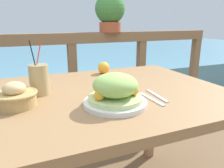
# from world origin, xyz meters

# --- Properties ---
(patio_table) EXTENTS (1.11, 0.92, 0.75)m
(patio_table) POSITION_xyz_m (0.00, 0.00, 0.66)
(patio_table) COLOR #997047
(patio_table) RESTS_ON ground_plane
(railing_fence) EXTENTS (2.80, 0.08, 0.99)m
(railing_fence) POSITION_xyz_m (0.00, 0.90, 0.69)
(railing_fence) COLOR brown
(railing_fence) RESTS_ON ground_plane
(sea_backdrop) EXTENTS (12.00, 4.00, 0.46)m
(sea_backdrop) POSITION_xyz_m (0.00, 3.40, 0.23)
(sea_backdrop) COLOR #568EA8
(sea_backdrop) RESTS_ON ground_plane
(salad_plate) EXTENTS (0.26, 0.26, 0.13)m
(salad_plate) POSITION_xyz_m (-0.07, -0.19, 0.81)
(salad_plate) COLOR silver
(salad_plate) RESTS_ON patio_table
(drink_glass) EXTENTS (0.09, 0.09, 0.25)m
(drink_glass) POSITION_xyz_m (-0.34, 0.08, 0.83)
(drink_glass) COLOR tan
(drink_glass) RESTS_ON patio_table
(bread_basket) EXTENTS (0.17, 0.17, 0.10)m
(bread_basket) POSITION_xyz_m (-0.44, -0.05, 0.80)
(bread_basket) COLOR tan
(bread_basket) RESTS_ON patio_table
(potted_plant) EXTENTS (0.26, 0.26, 0.33)m
(potted_plant) POSITION_xyz_m (0.35, 0.90, 1.16)
(potted_plant) COLOR #A34C2D
(potted_plant) RESTS_ON railing_fence
(fork) EXTENTS (0.02, 0.18, 0.00)m
(fork) POSITION_xyz_m (0.10, -0.19, 0.76)
(fork) COLOR silver
(fork) RESTS_ON patio_table
(knife) EXTENTS (0.03, 0.18, 0.00)m
(knife) POSITION_xyz_m (0.15, -0.16, 0.76)
(knife) COLOR silver
(knife) RESTS_ON patio_table
(orange_near_basket) EXTENTS (0.08, 0.08, 0.08)m
(orange_near_basket) POSITION_xyz_m (0.08, 0.35, 0.79)
(orange_near_basket) COLOR #F9A328
(orange_near_basket) RESTS_ON patio_table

